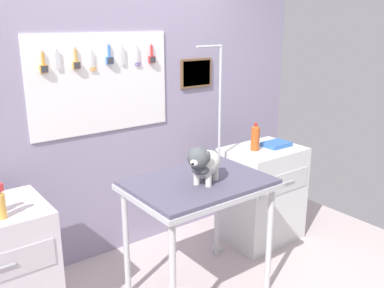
{
  "coord_description": "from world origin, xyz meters",
  "views": [
    {
      "loc": [
        -1.56,
        -1.85,
        1.97
      ],
      "look_at": [
        0.1,
        0.34,
        1.17
      ],
      "focal_mm": 39.46,
      "sensor_mm": 36.0,
      "label": 1
    }
  ],
  "objects_px": {
    "dog": "(204,163)",
    "soda_bottle": "(255,138)",
    "grooming_table": "(199,192)",
    "conditioner_bottle": "(0,204)",
    "cabinet_right": "(261,194)",
    "grooming_arm": "(218,161)"
  },
  "relations": [
    {
      "from": "cabinet_right",
      "to": "conditioner_bottle",
      "type": "relative_size",
      "value": 4.11
    },
    {
      "from": "conditioner_bottle",
      "to": "soda_bottle",
      "type": "bearing_deg",
      "value": 0.65
    },
    {
      "from": "soda_bottle",
      "to": "grooming_arm",
      "type": "bearing_deg",
      "value": 171.2
    },
    {
      "from": "grooming_table",
      "to": "conditioner_bottle",
      "type": "distance_m",
      "value": 1.27
    },
    {
      "from": "dog",
      "to": "soda_bottle",
      "type": "xyz_separation_m",
      "value": [
        0.89,
        0.4,
        -0.07
      ]
    },
    {
      "from": "grooming_arm",
      "to": "conditioner_bottle",
      "type": "height_order",
      "value": "grooming_arm"
    },
    {
      "from": "grooming_table",
      "to": "grooming_arm",
      "type": "xyz_separation_m",
      "value": [
        0.5,
        0.38,
        0.03
      ]
    },
    {
      "from": "dog",
      "to": "conditioner_bottle",
      "type": "height_order",
      "value": "dog"
    },
    {
      "from": "grooming_table",
      "to": "dog",
      "type": "relative_size",
      "value": 2.55
    },
    {
      "from": "conditioner_bottle",
      "to": "cabinet_right",
      "type": "bearing_deg",
      "value": 0.35
    },
    {
      "from": "grooming_table",
      "to": "dog",
      "type": "distance_m",
      "value": 0.26
    },
    {
      "from": "cabinet_right",
      "to": "conditioner_bottle",
      "type": "bearing_deg",
      "value": -179.65
    },
    {
      "from": "grooming_arm",
      "to": "cabinet_right",
      "type": "relative_size",
      "value": 2.04
    },
    {
      "from": "grooming_arm",
      "to": "dog",
      "type": "bearing_deg",
      "value": -138.68
    },
    {
      "from": "dog",
      "to": "soda_bottle",
      "type": "distance_m",
      "value": 0.98
    },
    {
      "from": "grooming_arm",
      "to": "dog",
      "type": "xyz_separation_m",
      "value": [
        -0.52,
        -0.46,
        0.22
      ]
    },
    {
      "from": "cabinet_right",
      "to": "soda_bottle",
      "type": "xyz_separation_m",
      "value": [
        -0.1,
        0.01,
        0.55
      ]
    },
    {
      "from": "conditioner_bottle",
      "to": "grooming_arm",
      "type": "bearing_deg",
      "value": 2.69
    },
    {
      "from": "grooming_table",
      "to": "soda_bottle",
      "type": "bearing_deg",
      "value": 20.06
    },
    {
      "from": "dog",
      "to": "grooming_arm",
      "type": "bearing_deg",
      "value": 41.32
    },
    {
      "from": "cabinet_right",
      "to": "conditioner_bottle",
      "type": "height_order",
      "value": "conditioner_bottle"
    },
    {
      "from": "grooming_table",
      "to": "cabinet_right",
      "type": "bearing_deg",
      "value": 17.54
    }
  ]
}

